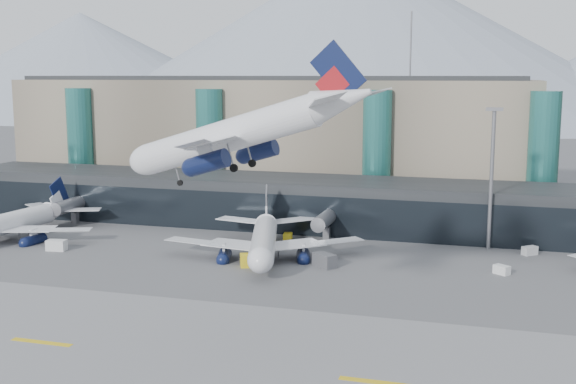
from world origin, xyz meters
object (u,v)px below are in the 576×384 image
at_px(veh_b, 288,237).
at_px(veh_g, 502,270).
at_px(veh_a, 57,245).
at_px(veh_h, 252,260).
at_px(jet_parked_left, 18,215).
at_px(veh_d, 530,251).
at_px(lightmast_mid, 492,170).
at_px(hero_jet, 250,123).
at_px(jet_parked_mid, 264,230).
at_px(veh_c, 324,260).

distance_m(veh_b, veh_g, 41.17).
relative_size(veh_a, veh_h, 0.88).
xyz_separation_m(jet_parked_left, veh_g, (90.61, -1.31, -3.62)).
height_order(veh_b, veh_g, veh_b).
relative_size(veh_a, veh_d, 1.28).
bearing_deg(lightmast_mid, hero_jet, -114.59).
bearing_deg(veh_a, veh_b, 18.69).
xyz_separation_m(jet_parked_left, veh_d, (95.33, 12.99, -3.58)).
xyz_separation_m(jet_parked_mid, veh_h, (0.50, -8.06, -3.39)).
xyz_separation_m(hero_jet, veh_g, (28.20, 39.65, -25.25)).
xyz_separation_m(hero_jet, jet_parked_left, (-62.41, 40.96, -21.63)).
xyz_separation_m(hero_jet, veh_d, (32.92, 53.96, -25.21)).
relative_size(veh_a, veh_b, 1.35).
distance_m(veh_d, veh_g, 15.07).
height_order(jet_parked_left, veh_g, jet_parked_left).
distance_m(lightmast_mid, veh_b, 39.51).
bearing_deg(veh_c, veh_d, 66.37).
bearing_deg(veh_h, veh_d, 1.37).
bearing_deg(hero_jet, lightmast_mid, 73.26).
bearing_deg(veh_g, veh_b, -161.25).
relative_size(jet_parked_mid, veh_h, 9.47).
distance_m(lightmast_mid, veh_a, 79.36).
bearing_deg(jet_parked_mid, hero_jet, -179.92).
height_order(jet_parked_mid, veh_c, jet_parked_mid).
bearing_deg(veh_h, jet_parked_left, 146.97).
xyz_separation_m(veh_c, veh_h, (-11.53, -3.06, -0.05)).
relative_size(veh_d, veh_h, 0.69).
xyz_separation_m(jet_parked_mid, veh_d, (44.80, 13.00, -3.70)).
relative_size(jet_parked_mid, veh_g, 14.93).
relative_size(jet_parked_left, veh_a, 10.39).
height_order(lightmast_mid, veh_d, lightmast_mid).
bearing_deg(hero_jet, veh_h, 116.93).
xyz_separation_m(jet_parked_left, veh_c, (62.56, -5.01, -3.22)).
height_order(jet_parked_left, jet_parked_mid, jet_parked_mid).
bearing_deg(veh_h, veh_a, 155.17).
bearing_deg(jet_parked_left, veh_a, -113.21).
xyz_separation_m(veh_c, veh_d, (32.77, 18.00, -0.36)).
bearing_deg(jet_parked_left, veh_g, -84.92).
xyz_separation_m(jet_parked_left, veh_h, (51.03, -8.07, -3.27)).
bearing_deg(veh_g, veh_h, -133.59).
xyz_separation_m(veh_d, veh_h, (-44.30, -21.06, 0.31)).
bearing_deg(lightmast_mid, veh_g, -82.15).
bearing_deg(veh_b, veh_h, 168.81).
xyz_separation_m(veh_b, veh_g, (39.15, -12.71, -0.01)).
bearing_deg(veh_b, veh_g, -117.93).
distance_m(jet_parked_mid, veh_a, 37.89).
bearing_deg(veh_a, lightmast_mid, 9.30).
relative_size(jet_parked_left, veh_g, 14.41).
height_order(jet_parked_mid, veh_d, jet_parked_mid).
distance_m(jet_parked_mid, veh_d, 46.80).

